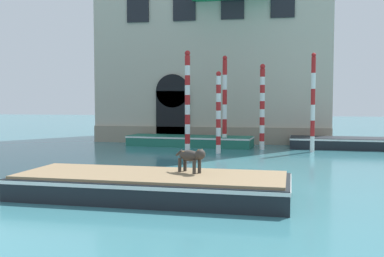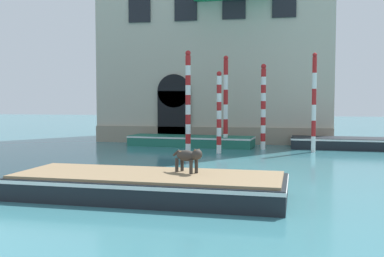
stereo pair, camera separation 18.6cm
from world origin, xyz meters
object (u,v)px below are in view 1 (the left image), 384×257
boat_moored_near_palazzo (190,141)px  boat_foreground (151,185)px  mooring_pole_0 (313,102)px  boat_moored_far (348,143)px  mooring_pole_4 (187,102)px  mooring_pole_3 (218,112)px  mooring_pole_1 (225,102)px  dog_on_deck (192,156)px  mooring_pole_2 (262,106)px

boat_moored_near_palazzo → boat_foreground: bearing=-78.4°
mooring_pole_0 → boat_moored_far: bearing=43.4°
boat_foreground → mooring_pole_4: size_ratio=1.48×
mooring_pole_3 → boat_foreground: bearing=-93.2°
boat_moored_near_palazzo → mooring_pole_1: mooring_pole_1 is taller
mooring_pole_0 → mooring_pole_3: mooring_pole_0 is taller
mooring_pole_3 → mooring_pole_0: bearing=17.4°
dog_on_deck → boat_moored_far: dog_on_deck is taller
mooring_pole_4 → dog_on_deck: bearing=-78.6°
mooring_pole_0 → dog_on_deck: bearing=-109.8°
mooring_pole_2 → boat_foreground: bearing=-101.8°
boat_moored_near_palazzo → mooring_pole_3: (1.73, -2.66, 1.49)m
boat_moored_near_palazzo → mooring_pole_4: size_ratio=1.44×
boat_moored_far → boat_moored_near_palazzo: bearing=-174.8°
boat_moored_near_palazzo → mooring_pole_3: size_ratio=1.80×
dog_on_deck → mooring_pole_4: size_ratio=0.18×
mooring_pole_1 → boat_foreground: bearing=-92.9°
dog_on_deck → boat_moored_near_palazzo: bearing=132.8°
mooring_pole_2 → dog_on_deck: bearing=-97.4°
mooring_pole_3 → boat_moored_far: bearing=26.9°
mooring_pole_1 → mooring_pole_2: 1.75m
dog_on_deck → boat_moored_far: 12.78m
boat_foreground → mooring_pole_1: size_ratio=1.49×
boat_foreground → mooring_pole_3: mooring_pole_3 is taller
mooring_pole_0 → mooring_pole_4: 5.49m
boat_moored_near_palazzo → mooring_pole_4: (0.44, -2.88, 1.93)m
boat_moored_near_palazzo → mooring_pole_4: mooring_pole_4 is taller
mooring_pole_0 → mooring_pole_1: bearing=169.5°
boat_moored_far → mooring_pole_4: 7.94m
dog_on_deck → mooring_pole_2: (1.38, 10.65, 1.02)m
boat_moored_far → mooring_pole_4: bearing=-152.7°
mooring_pole_3 → mooring_pole_4: (-1.30, -0.23, 0.44)m
boat_moored_far → mooring_pole_1: (-5.69, -0.93, 1.91)m
boat_moored_near_palazzo → mooring_pole_0: size_ratio=1.45×
mooring_pole_2 → mooring_pole_4: (-3.09, -2.19, 0.22)m
boat_moored_far → boat_foreground: bearing=-114.5°
boat_moored_near_palazzo → mooring_pole_1: size_ratio=1.45×
mooring_pole_3 → mooring_pole_4: mooring_pole_4 is taller
boat_moored_near_palazzo → mooring_pole_4: 3.49m
boat_foreground → dog_on_deck: dog_on_deck is taller
boat_foreground → mooring_pole_4: mooring_pole_4 is taller
dog_on_deck → mooring_pole_4: mooring_pole_4 is taller
boat_foreground → boat_moored_far: size_ratio=1.19×
mooring_pole_1 → mooring_pole_2: mooring_pole_1 is taller
mooring_pole_3 → mooring_pole_4: 1.39m
boat_foreground → mooring_pole_2: mooring_pole_2 is taller
dog_on_deck → mooring_pole_2: 10.78m
mooring_pole_1 → boat_moored_near_palazzo: bearing=159.3°
dog_on_deck → mooring_pole_0: 10.63m
mooring_pole_1 → mooring_pole_3: (-0.05, -1.98, -0.42)m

